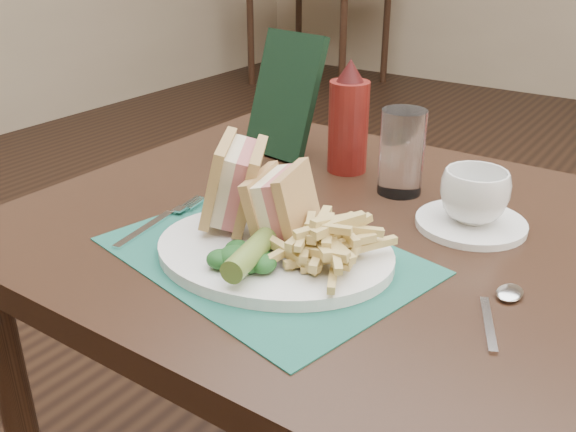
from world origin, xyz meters
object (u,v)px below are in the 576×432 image
object	(u,v)px
table_main	(337,428)
placemat	(264,255)
sandwich_half_b	(266,201)
saucer	(471,223)
drinking_glass	(402,152)
check_presenter	(285,96)
sandwich_half_a	(218,181)
plate	(274,252)
ketchup_bottle	(349,116)
table_bg_left	(319,32)
coffee_cup	(474,196)

from	to	relation	value
table_main	placemat	size ratio (longest dim) A/B	2.35
sandwich_half_b	saucer	bearing A→B (deg)	34.02
table_main	drinking_glass	world-z (taller)	drinking_glass
sandwich_half_b	check_presenter	xyz separation A→B (m)	(-0.19, 0.31, 0.04)
placemat	sandwich_half_a	size ratio (longest dim) A/B	3.33
plate	saucer	size ratio (longest dim) A/B	2.00
sandwich_half_a	saucer	bearing A→B (deg)	6.42
ketchup_bottle	placemat	bearing A→B (deg)	-78.18
table_bg_left	sandwich_half_b	bearing A→B (deg)	-58.70
plate	drinking_glass	world-z (taller)	drinking_glass
sandwich_half_a	saucer	distance (m)	0.35
placemat	coffee_cup	size ratio (longest dim) A/B	4.18
coffee_cup	ketchup_bottle	world-z (taller)	ketchup_bottle
table_main	check_presenter	distance (m)	0.57
table_bg_left	check_presenter	bearing A→B (deg)	-58.72
table_bg_left	drinking_glass	world-z (taller)	drinking_glass
sandwich_half_a	drinking_glass	bearing A→B (deg)	31.75
sandwich_half_b	drinking_glass	size ratio (longest dim) A/B	0.72
saucer	check_presenter	bearing A→B (deg)	164.75
sandwich_half_b	ketchup_bottle	size ratio (longest dim) A/B	0.50
table_main	coffee_cup	size ratio (longest dim) A/B	9.84
ketchup_bottle	sandwich_half_b	bearing A→B (deg)	-79.39
coffee_cup	ketchup_bottle	xyz separation A→B (m)	(-0.25, 0.09, 0.05)
saucer	plate	bearing A→B (deg)	-126.45
saucer	ketchup_bottle	world-z (taller)	ketchup_bottle
sandwich_half_b	table_bg_left	bearing A→B (deg)	108.24
saucer	coffee_cup	distance (m)	0.04
placemat	table_bg_left	bearing A→B (deg)	121.27
saucer	placemat	bearing A→B (deg)	-128.55
table_main	sandwich_half_a	xyz separation A→B (m)	(-0.12, -0.12, 0.45)
placemat	ketchup_bottle	size ratio (longest dim) A/B	2.06
table_bg_left	coffee_cup	bearing A→B (deg)	-54.83
sandwich_half_b	ketchup_bottle	xyz separation A→B (m)	(-0.06, 0.30, 0.03)
ketchup_bottle	check_presenter	size ratio (longest dim) A/B	0.86
check_presenter	ketchup_bottle	bearing A→B (deg)	3.45
plate	saucer	distance (m)	0.28
table_main	saucer	size ratio (longest dim) A/B	6.00
drinking_glass	check_presenter	size ratio (longest dim) A/B	0.60
coffee_cup	sandwich_half_a	bearing A→B (deg)	-142.41
table_bg_left	coffee_cup	xyz separation A→B (m)	(2.33, -3.31, 0.42)
saucer	table_main	bearing A→B (deg)	-150.35
sandwich_half_b	ketchup_bottle	bearing A→B (deg)	87.56
table_main	plate	xyz separation A→B (m)	(-0.02, -0.14, 0.38)
sandwich_half_a	plate	bearing A→B (deg)	-41.66
plate	sandwich_half_b	distance (m)	0.06
plate	drinking_glass	distance (m)	0.29
sandwich_half_b	ketchup_bottle	distance (m)	0.31
placemat	ketchup_bottle	distance (m)	0.34
check_presenter	sandwich_half_b	bearing A→B (deg)	-49.87
sandwich_half_b	table_main	bearing A→B (deg)	56.83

